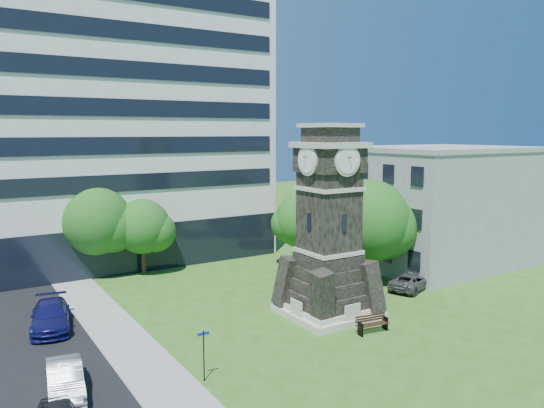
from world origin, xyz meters
TOP-DOWN VIEW (x-y plane):
  - ground at (0.00, 0.00)m, footprint 160.00×160.00m
  - sidewalk at (-9.50, 5.00)m, footprint 3.00×70.00m
  - clock_tower at (3.00, 2.00)m, footprint 5.40×5.40m
  - office_tall at (-3.20, 25.84)m, footprint 26.20×15.11m
  - office_low at (19.97, 8.00)m, footprint 15.20×12.20m
  - car_street_mid at (-13.52, -0.15)m, footprint 2.05×4.47m
  - car_street_north at (-12.64, 8.76)m, footprint 3.13×5.64m
  - car_east_lot at (11.65, 2.97)m, footprint 4.91×3.50m
  - park_bench at (3.28, -1.88)m, footprint 2.05×0.55m
  - street_sign at (-7.69, -2.26)m, footprint 0.60×0.06m
  - tree_nw at (-7.21, 19.04)m, footprint 6.15×5.59m
  - tree_nc at (-3.83, 17.79)m, footprint 4.97×4.52m
  - tree_ne at (8.64, 12.87)m, footprint 5.20×4.73m
  - tree_east at (10.06, 6.07)m, footprint 7.14×6.49m

SIDE VIEW (x-z plane):
  - ground at x=0.00m, z-range 0.00..0.00m
  - sidewalk at x=-9.50m, z-range 0.00..0.06m
  - park_bench at x=3.28m, z-range 0.03..1.09m
  - car_east_lot at x=11.65m, z-range 0.00..1.24m
  - car_street_mid at x=-13.52m, z-range 0.00..1.42m
  - car_street_north at x=-12.64m, z-range 0.00..1.55m
  - street_sign at x=-7.69m, z-range 0.31..2.79m
  - tree_nc at x=-3.83m, z-range 0.71..6.97m
  - tree_ne at x=8.64m, z-range 0.68..7.09m
  - tree_nw at x=-7.21m, z-range 0.72..8.13m
  - tree_east at x=10.06m, z-range 0.63..8.77m
  - office_low at x=19.97m, z-range 0.01..10.41m
  - clock_tower at x=3.00m, z-range -0.83..11.39m
  - office_tall at x=-3.20m, z-range -0.08..28.52m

